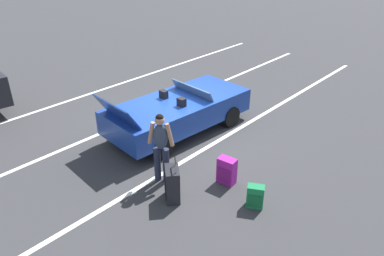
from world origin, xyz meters
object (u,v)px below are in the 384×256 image
(suitcase_small_carryon, at_px, (255,197))
(traveler_person, at_px, (161,144))
(convertible_car, at_px, (184,109))
(suitcase_large_black, at_px, (172,184))
(suitcase_medium_bright, at_px, (227,171))

(suitcase_small_carryon, bearing_deg, traveler_person, -102.17)
(suitcase_small_carryon, bearing_deg, convertible_car, -143.21)
(convertible_car, bearing_deg, suitcase_small_carryon, -109.51)
(suitcase_large_black, bearing_deg, traveler_person, -75.61)
(suitcase_medium_bright, bearing_deg, suitcase_large_black, -28.56)
(traveler_person, bearing_deg, convertible_car, 1.99)
(convertible_car, distance_m, traveler_person, 2.58)
(suitcase_large_black, bearing_deg, convertible_car, -100.32)
(suitcase_medium_bright, relative_size, suitcase_small_carryon, 1.24)
(convertible_car, relative_size, suitcase_medium_bright, 6.99)
(suitcase_medium_bright, bearing_deg, traveler_person, -58.27)
(convertible_car, distance_m, suitcase_small_carryon, 3.77)
(suitcase_large_black, relative_size, suitcase_small_carryon, 1.91)
(suitcase_medium_bright, bearing_deg, suitcase_small_carryon, 67.74)
(suitcase_large_black, distance_m, suitcase_medium_bright, 1.30)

